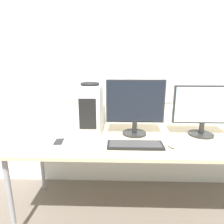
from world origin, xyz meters
TOP-DOWN VIEW (x-y plane):
  - wall_back at (0.00, 0.92)m, footprint 8.00×0.07m
  - desk at (0.00, 0.40)m, footprint 2.35×0.79m
  - pc_tower at (-0.50, 0.55)m, footprint 0.21×0.39m
  - headphones at (-0.50, 0.55)m, footprint 0.17×0.17m
  - monitor_main at (-0.09, 0.48)m, footprint 0.52×0.22m
  - monitor_right_near at (0.51, 0.47)m, footprint 0.54×0.22m
  - keyboard at (-0.11, 0.21)m, footprint 0.44×0.16m
  - mouse at (0.18, 0.20)m, footprint 0.06×0.09m
  - cell_phone at (-0.74, 0.27)m, footprint 0.08×0.13m
  - paper_sheet_left at (-0.79, 0.23)m, footprint 0.28×0.34m

SIDE VIEW (x-z plane):
  - desk at x=0.00m, z-range 0.34..1.12m
  - paper_sheet_left at x=-0.79m, z-range 0.78..0.78m
  - cell_phone at x=-0.74m, z-range 0.78..0.79m
  - keyboard at x=-0.11m, z-range 0.78..0.80m
  - mouse at x=0.18m, z-range 0.78..0.81m
  - pc_tower at x=-0.50m, z-range 0.78..1.22m
  - monitor_right_near at x=0.51m, z-range 0.80..1.25m
  - monitor_main at x=-0.09m, z-range 0.80..1.30m
  - headphones at x=-0.50m, z-range 1.22..1.25m
  - wall_back at x=0.00m, z-range 0.00..2.70m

